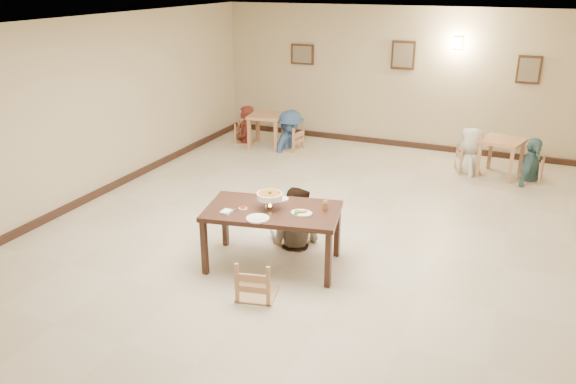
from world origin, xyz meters
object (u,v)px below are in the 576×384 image
at_px(bg_table_right, 502,146).
at_px(bg_diner_d, 536,138).
at_px(main_table, 273,215).
at_px(bg_diner_a, 245,106).
at_px(bg_chair_ll, 245,124).
at_px(bg_chair_lr, 290,127).
at_px(bg_table_left, 266,120).
at_px(chair_far, 295,208).
at_px(curry_warmer, 270,196).
at_px(bg_chair_rl, 471,148).
at_px(drink_glass, 325,206).
at_px(bg_diner_c, 473,128).
at_px(bg_chair_rr, 532,158).
at_px(chair_near, 257,260).
at_px(main_diner, 295,188).
at_px(bg_diner_b, 290,110).

xyz_separation_m(bg_table_right, bg_diner_d, (0.55, -0.06, 0.23)).
height_order(main_table, bg_diner_a, bg_diner_a).
bearing_deg(bg_diner_a, bg_chair_ll, -23.11).
bearing_deg(bg_chair_lr, bg_diner_d, 98.54).
bearing_deg(bg_table_left, bg_chair_lr, 1.57).
bearing_deg(chair_far, bg_diner_d, 51.66).
distance_m(curry_warmer, bg_chair_lr, 5.30).
xyz_separation_m(bg_table_right, bg_chair_rl, (-0.55, 0.00, -0.11)).
xyz_separation_m(bg_chair_rl, bg_diner_a, (-4.92, 0.09, 0.37)).
xyz_separation_m(drink_glass, bg_diner_c, (1.31, 4.68, 0.02)).
height_order(curry_warmer, drink_glass, curry_warmer).
height_order(main_table, bg_chair_rr, bg_chair_rr).
bearing_deg(bg_diner_a, main_table, 7.71).
distance_m(main_table, chair_far, 0.82).
relative_size(main_table, bg_chair_rl, 1.94).
xyz_separation_m(chair_near, main_diner, (-0.13, 1.49, 0.37)).
height_order(bg_table_left, bg_diner_a, bg_diner_a).
relative_size(main_table, bg_diner_a, 1.09).
xyz_separation_m(chair_far, bg_diner_b, (-1.84, 4.16, 0.36)).
height_order(bg_chair_rr, bg_diner_d, bg_diner_d).
bearing_deg(main_diner, bg_chair_rl, -112.36).
distance_m(curry_warmer, bg_table_left, 5.50).
xyz_separation_m(bg_chair_rl, bg_diner_d, (1.10, -0.06, 0.34)).
bearing_deg(chair_near, bg_diner_a, -73.46).
bearing_deg(main_diner, chair_near, 97.24).
distance_m(main_diner, bg_diner_c, 4.62).
bearing_deg(chair_far, main_table, -89.84).
distance_m(bg_chair_rr, bg_diner_d, 0.38).
relative_size(chair_far, bg_chair_ll, 1.13).
bearing_deg(bg_table_right, bg_diner_b, 179.49).
relative_size(drink_glass, bg_diner_d, 0.08).
bearing_deg(curry_warmer, bg_diner_d, 57.63).
distance_m(main_table, bg_chair_rl, 5.28).
bearing_deg(drink_glass, bg_diner_d, 62.42).
bearing_deg(main_diner, bg_table_right, -118.28).
distance_m(drink_glass, bg_chair_rr, 5.23).
bearing_deg(bg_diner_d, bg_diner_a, 103.92).
bearing_deg(bg_chair_ll, bg_diner_d, -105.28).
height_order(bg_diner_c, bg_diner_d, bg_diner_c).
relative_size(bg_chair_rr, bg_diner_d, 0.54).
bearing_deg(bg_chair_lr, bg_diner_a, -82.99).
relative_size(main_table, bg_table_left, 2.26).
relative_size(chair_far, bg_table_left, 1.23).
xyz_separation_m(main_table, bg_chair_rr, (3.05, 4.85, -0.28)).
bearing_deg(curry_warmer, bg_chair_rr, 57.63).
relative_size(main_diner, bg_table_right, 1.91).
bearing_deg(bg_diner_a, chair_near, 5.33).
relative_size(chair_near, bg_diner_a, 0.57).
bearing_deg(bg_diner_c, bg_diner_a, -104.99).
distance_m(chair_near, main_diner, 1.54).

